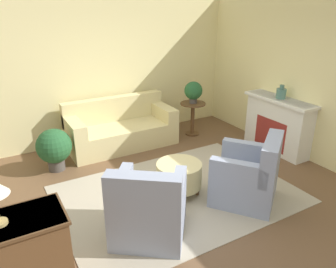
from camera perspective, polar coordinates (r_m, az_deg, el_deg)
ground_plane at (r=4.96m, az=1.70°, el=-10.47°), size 16.00×16.00×0.00m
wall_back at (r=6.76m, az=-10.51°, el=10.89°), size 9.31×0.12×2.80m
wall_right at (r=6.20m, az=23.97°, el=8.38°), size 0.12×9.30×2.80m
rug at (r=4.96m, az=1.70°, el=-10.42°), size 3.38×2.41×0.01m
couch at (r=6.52m, az=-8.25°, el=0.80°), size 2.07×0.92×0.92m
armchair_left at (r=3.98m, az=-3.43°, el=-13.11°), size 1.17×1.17×0.98m
armchair_right at (r=4.78m, az=13.93°, el=-7.27°), size 1.17×1.17×0.98m
ottoman_table at (r=4.85m, az=1.93°, el=-7.09°), size 0.67×0.67×0.48m
side_table at (r=6.95m, az=4.32°, el=3.62°), size 0.53×0.53×0.70m
fireplace at (r=6.50m, az=18.56°, el=1.77°), size 0.44×1.42×1.03m
dresser at (r=3.56m, az=-26.02°, el=-19.25°), size 1.10×0.57×0.86m
vase_mantel_near at (r=6.32m, az=19.11°, el=6.75°), size 0.18×0.18×0.25m
potted_plant_on_side_table at (r=6.82m, az=4.44°, el=7.46°), size 0.37×0.37×0.45m
potted_plant_floor at (r=5.78m, az=-19.21°, el=-2.19°), size 0.58×0.58×0.73m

